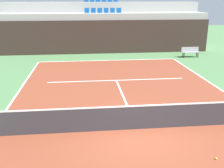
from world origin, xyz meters
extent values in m
plane|color=#477042|center=(0.00, 0.00, 0.00)|extent=(80.00, 80.00, 0.00)
cube|color=brown|center=(0.00, 0.00, 0.01)|extent=(11.00, 24.00, 0.01)
cube|color=white|center=(0.00, 11.95, 0.01)|extent=(11.00, 0.10, 0.00)
cube|color=white|center=(0.00, 6.40, 0.01)|extent=(8.26, 0.10, 0.00)
cube|color=white|center=(0.00, 3.20, 0.01)|extent=(0.10, 6.40, 0.00)
cube|color=#33231E|center=(0.00, 14.99, 1.47)|extent=(19.15, 0.30, 2.94)
cube|color=#9E9E99|center=(0.00, 16.34, 1.75)|extent=(19.15, 2.40, 3.51)
cube|color=#9E9E99|center=(0.00, 18.74, 2.22)|extent=(19.15, 2.40, 4.44)
cube|color=#145193|center=(-1.48, 16.34, 3.53)|extent=(0.44, 0.44, 0.04)
cube|color=#145193|center=(-1.48, 16.54, 3.75)|extent=(0.44, 0.04, 0.40)
cube|color=#145193|center=(-0.89, 16.34, 3.53)|extent=(0.44, 0.44, 0.04)
cube|color=#145193|center=(-0.89, 16.54, 3.75)|extent=(0.44, 0.04, 0.40)
cube|color=#145193|center=(-0.30, 16.34, 3.53)|extent=(0.44, 0.44, 0.04)
cube|color=#145193|center=(-0.30, 16.54, 3.75)|extent=(0.44, 0.04, 0.40)
cube|color=#145193|center=(0.30, 16.34, 3.53)|extent=(0.44, 0.44, 0.04)
cube|color=#145193|center=(0.30, 16.54, 3.75)|extent=(0.44, 0.04, 0.40)
cube|color=#145193|center=(0.89, 16.34, 3.53)|extent=(0.44, 0.44, 0.04)
cube|color=#145193|center=(0.89, 16.54, 3.75)|extent=(0.44, 0.04, 0.40)
cube|color=#145193|center=(1.48, 16.34, 3.53)|extent=(0.44, 0.44, 0.04)
cube|color=#145193|center=(1.48, 16.54, 3.75)|extent=(0.44, 0.04, 0.40)
cube|color=#145193|center=(-1.48, 18.74, 4.46)|extent=(0.44, 0.44, 0.04)
cube|color=#145193|center=(-0.89, 18.74, 4.46)|extent=(0.44, 0.44, 0.04)
cube|color=#145193|center=(-0.30, 18.74, 4.46)|extent=(0.44, 0.44, 0.04)
cube|color=#145193|center=(0.30, 18.74, 4.46)|extent=(0.44, 0.44, 0.04)
cube|color=#145193|center=(0.89, 18.74, 4.46)|extent=(0.44, 0.44, 0.04)
cube|color=#145193|center=(1.48, 18.74, 4.46)|extent=(0.44, 0.44, 0.04)
cube|color=#333338|center=(0.00, 0.00, 0.47)|extent=(10.90, 0.02, 0.92)
cube|color=white|center=(0.00, 0.00, 0.96)|extent=(10.90, 0.04, 0.05)
cube|color=#99999E|center=(7.08, 12.43, 0.45)|extent=(1.50, 0.40, 0.05)
cube|color=#99999E|center=(7.08, 12.61, 0.67)|extent=(1.50, 0.04, 0.36)
cube|color=#2D2D33|center=(6.48, 12.29, 0.21)|extent=(0.06, 0.06, 0.42)
cube|color=#2D2D33|center=(7.68, 12.29, 0.21)|extent=(0.06, 0.06, 0.42)
cube|color=#2D2D33|center=(6.48, 12.57, 0.21)|extent=(0.06, 0.06, 0.42)
cube|color=#2D2D33|center=(7.68, 12.57, 0.21)|extent=(0.06, 0.06, 0.42)
sphere|color=#CCE033|center=(2.02, -2.25, 0.04)|extent=(0.07, 0.07, 0.07)
camera|label=1|loc=(-1.95, -8.99, 4.74)|focal=42.81mm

